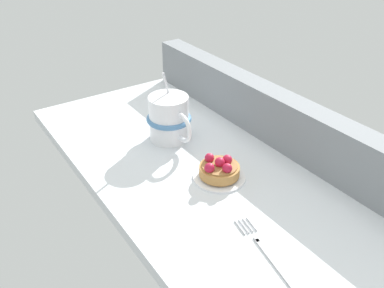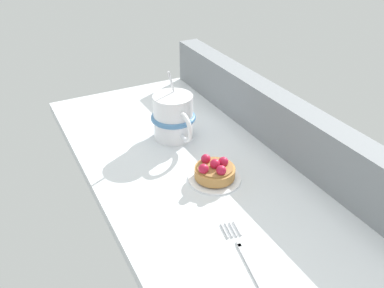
{
  "view_description": "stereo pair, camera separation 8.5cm",
  "coord_description": "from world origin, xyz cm",
  "px_view_note": "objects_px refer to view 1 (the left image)",
  "views": [
    {
      "loc": [
        57.0,
        -40.69,
        47.2
      ],
      "look_at": [
        -2.89,
        -0.12,
        3.06
      ],
      "focal_mm": 38.55,
      "sensor_mm": 36.0,
      "label": 1
    },
    {
      "loc": [
        61.33,
        -33.42,
        47.2
      ],
      "look_at": [
        -2.89,
        -0.12,
        3.06
      ],
      "focal_mm": 38.55,
      "sensor_mm": 36.0,
      "label": 2
    }
  ],
  "objects_px": {
    "raspberry_tart": "(218,169)",
    "dessert_fork": "(266,251)",
    "coffee_mug": "(170,118)",
    "dessert_plate": "(217,177)"
  },
  "relations": [
    {
      "from": "raspberry_tart",
      "to": "dessert_fork",
      "type": "xyz_separation_m",
      "value": [
        0.2,
        -0.05,
        -0.02
      ]
    },
    {
      "from": "raspberry_tart",
      "to": "coffee_mug",
      "type": "distance_m",
      "value": 0.18
    },
    {
      "from": "raspberry_tart",
      "to": "dessert_plate",
      "type": "bearing_deg",
      "value": 133.19
    },
    {
      "from": "raspberry_tart",
      "to": "dessert_fork",
      "type": "relative_size",
      "value": 0.47
    },
    {
      "from": "raspberry_tart",
      "to": "coffee_mug",
      "type": "bearing_deg",
      "value": 178.15
    },
    {
      "from": "dessert_plate",
      "to": "raspberry_tart",
      "type": "relative_size",
      "value": 1.31
    },
    {
      "from": "raspberry_tart",
      "to": "coffee_mug",
      "type": "height_order",
      "value": "coffee_mug"
    },
    {
      "from": "dessert_plate",
      "to": "dessert_fork",
      "type": "distance_m",
      "value": 0.2
    },
    {
      "from": "dessert_fork",
      "to": "dessert_plate",
      "type": "bearing_deg",
      "value": 164.29
    },
    {
      "from": "coffee_mug",
      "to": "dessert_fork",
      "type": "relative_size",
      "value": 0.91
    }
  ]
}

